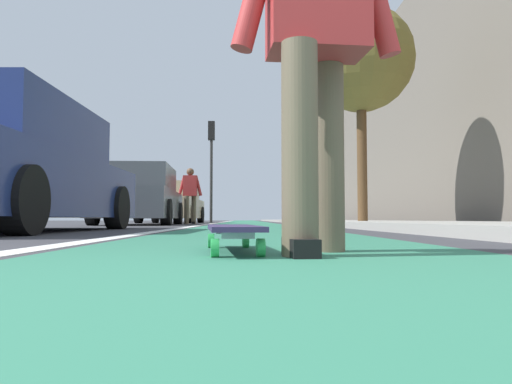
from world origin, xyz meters
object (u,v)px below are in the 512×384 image
skater_person (316,26)px  skateboard (233,230)px  parked_car_near (6,170)px  pedestrian_distant (190,192)px  traffic_light (211,153)px  parked_car_mid (140,197)px  street_tree_mid (361,60)px  parked_car_far (172,204)px

skater_person → skateboard: bearing=66.6°
parked_car_near → pedestrian_distant: size_ratio=2.77×
parked_car_near → traffic_light: 15.33m
parked_car_near → parked_car_mid: parked_car_near is taller
street_tree_mid → pedestrian_distant: size_ratio=3.15×
parked_car_near → pedestrian_distant: 8.87m
parked_car_mid → traffic_light: (8.37, -1.23, 2.29)m
parked_car_far → skater_person: bearing=-169.6°
parked_car_mid → pedestrian_distant: size_ratio=2.60×
skateboard → traffic_light: bearing=4.1°
skater_person → parked_car_far: (16.12, 2.95, -0.23)m
street_tree_mid → parked_car_mid: bearing=79.2°
skateboard → skater_person: bearing=-113.4°
parked_car_far → skateboard: bearing=-170.7°
skater_person → street_tree_mid: bearing=-14.8°
street_tree_mid → skater_person: bearing=165.2°
parked_car_near → street_tree_mid: bearing=-43.9°
skateboard → parked_car_far: size_ratio=0.19×
parked_car_far → traffic_light: bearing=-25.8°
street_tree_mid → pedestrian_distant: 6.11m
skater_person → parked_car_near: skater_person is taller
parked_car_far → street_tree_mid: size_ratio=0.85×
skater_person → parked_car_mid: 10.79m
pedestrian_distant → skater_person: bearing=-171.4°
skater_person → street_tree_mid: size_ratio=0.32×
traffic_light → street_tree_mid: (-9.40, -4.16, 0.94)m
skateboard → pedestrian_distant: (12.29, 1.53, 0.85)m
parked_car_far → pedestrian_distant: (-3.67, -1.08, 0.23)m
skateboard → pedestrian_distant: bearing=7.1°
parked_car_mid → street_tree_mid: street_tree_mid is taller
parked_car_far → traffic_light: (2.63, -1.27, 2.27)m
skater_person → street_tree_mid: 10.12m
parked_car_mid → parked_car_far: size_ratio=0.98×
pedestrian_distant → parked_car_near: bearing=172.7°
parked_car_far → pedestrian_distant: 3.84m
parked_car_near → skateboard: bearing=-142.7°
traffic_light → pedestrian_distant: bearing=178.2°
parked_car_far → traffic_light: size_ratio=1.02×
skateboard → street_tree_mid: street_tree_mid is taller
parked_car_mid → traffic_light: size_ratio=1.00×
skateboard → street_tree_mid: bearing=-17.1°
parked_car_near → parked_car_mid: bearing=-0.8°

